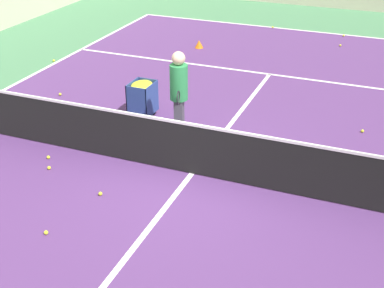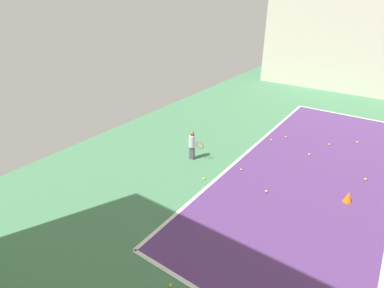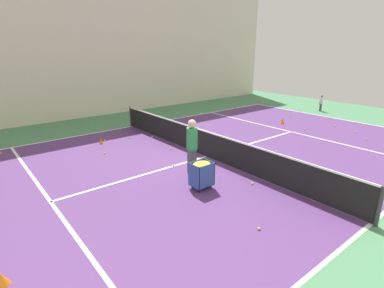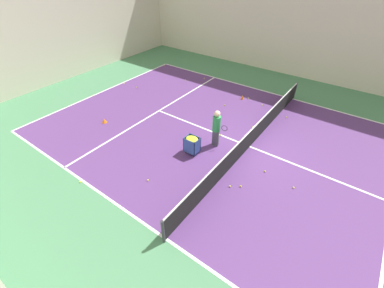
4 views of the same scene
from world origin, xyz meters
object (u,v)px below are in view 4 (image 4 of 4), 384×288
Objects in this scene: tennis_net at (251,137)px; coach_at_net at (216,126)px; ball_cart at (192,142)px; training_cone_1 at (104,121)px; training_cone_0 at (242,97)px.

coach_at_net is (-0.84, 1.37, 0.52)m from tennis_net.
tennis_net reaches higher than ball_cart.
tennis_net is at bearing 17.97° from coach_at_net.
tennis_net reaches higher than training_cone_1.
ball_cart is at bearing -82.54° from training_cone_1.
training_cone_0 is 8.23m from training_cone_1.
ball_cart is at bearing 135.68° from tennis_net.
ball_cart is at bearing -174.36° from training_cone_0.
training_cone_1 is (-0.69, 5.29, -0.47)m from ball_cart.
training_cone_1 is (-2.65, 7.20, -0.41)m from tennis_net.
ball_cart is 5.35m from training_cone_1.
training_cone_0 is (4.12, 2.52, -0.40)m from tennis_net.
coach_at_net is 1.33m from ball_cart.
training_cone_1 is at bearing 97.46° from ball_cart.
training_cone_0 is (4.96, 1.14, -0.92)m from coach_at_net.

